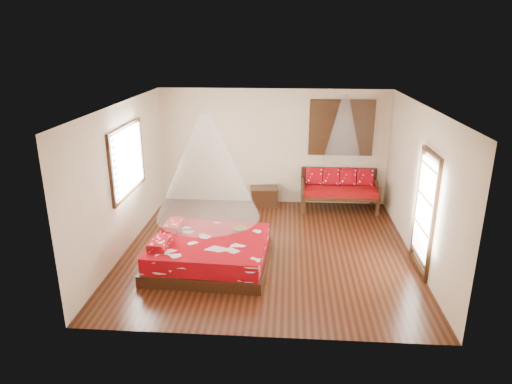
{
  "coord_description": "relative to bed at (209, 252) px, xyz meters",
  "views": [
    {
      "loc": [
        0.36,
        -8.07,
        3.94
      ],
      "look_at": [
        -0.23,
        0.09,
        1.15
      ],
      "focal_mm": 32.0,
      "sensor_mm": 36.0,
      "label": 1
    }
  ],
  "objects": [
    {
      "name": "room",
      "position": [
        1.03,
        0.71,
        1.15
      ],
      "size": [
        5.54,
        5.54,
        2.84
      ],
      "color": "black",
      "rests_on": "ground"
    },
    {
      "name": "shutter_panel",
      "position": [
        2.63,
        3.42,
        1.65
      ],
      "size": [
        1.52,
        0.06,
        1.32
      ],
      "color": "black",
      "rests_on": "wall_back"
    },
    {
      "name": "daybed",
      "position": [
        2.63,
        3.09,
        0.27
      ],
      "size": [
        1.82,
        0.81,
        0.95
      ],
      "color": "black",
      "rests_on": "floor"
    },
    {
      "name": "window_left",
      "position": [
        -1.68,
        0.91,
        1.45
      ],
      "size": [
        0.1,
        1.74,
        1.34
      ],
      "color": "black",
      "rests_on": "wall_left"
    },
    {
      "name": "bed",
      "position": [
        0.0,
        0.0,
        0.0
      ],
      "size": [
        2.19,
        2.0,
        0.64
      ],
      "rotation": [
        0.0,
        0.0,
        -0.05
      ],
      "color": "black",
      "rests_on": "floor"
    },
    {
      "name": "glazed_door",
      "position": [
        3.75,
        0.11,
        0.82
      ],
      "size": [
        0.08,
        1.02,
        2.16
      ],
      "color": "black",
      "rests_on": "floor"
    },
    {
      "name": "mosquito_net_daybed",
      "position": [
        2.63,
        2.96,
        1.75
      ],
      "size": [
        0.86,
        0.86,
        1.5
      ],
      "primitive_type": "cone",
      "color": "white",
      "rests_on": "ceiling"
    },
    {
      "name": "storage_chest",
      "position": [
        0.83,
        3.16,
        -0.02
      ],
      "size": [
        0.73,
        0.58,
        0.46
      ],
      "rotation": [
        0.0,
        0.0,
        0.14
      ],
      "color": "black",
      "rests_on": "floor"
    },
    {
      "name": "mosquito_net_main",
      "position": [
        0.02,
        -0.0,
        1.6
      ],
      "size": [
        1.8,
        1.8,
        1.8
      ],
      "primitive_type": "cone",
      "color": "white",
      "rests_on": "ceiling"
    },
    {
      "name": "wine_tray",
      "position": [
        0.51,
        0.5,
        0.31
      ],
      "size": [
        0.28,
        0.28,
        0.22
      ],
      "rotation": [
        0.0,
        0.0,
        -0.29
      ],
      "color": "brown",
      "rests_on": "bed"
    }
  ]
}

